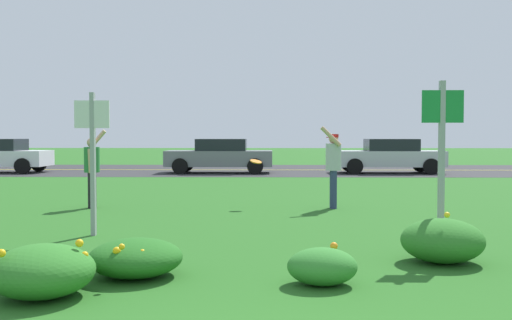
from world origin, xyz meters
TOP-DOWN VIEW (x-y plane):
  - ground_plane at (0.00, 12.56)m, footprint 120.00×120.00m
  - highway_strip at (0.00, 25.12)m, footprint 120.00×9.63m
  - highway_center_stripe at (0.00, 25.12)m, footprint 120.00×0.16m
  - daylily_clump_front_left at (2.17, 4.76)m, footprint 1.05×1.00m
  - daylily_clump_near_camera at (-1.55, 3.92)m, footprint 1.08×1.11m
  - daylily_clump_mid_left at (0.55, 3.56)m, footprint 0.76×0.68m
  - daylily_clump_mid_right at (-2.28, 3.00)m, footprint 1.04×1.08m
  - sign_post_near_path at (-2.85, 6.74)m, footprint 0.56×0.10m
  - sign_post_by_roadside at (2.33, 5.39)m, footprint 0.56×0.10m
  - person_thrower_green_shirt at (-3.94, 10.43)m, footprint 0.44×0.49m
  - person_catcher_red_cap_gray_shirt at (1.39, 10.48)m, footprint 0.48×0.49m
  - frisbee_orange at (-0.32, 10.61)m, footprint 0.27×0.26m
  - car_silver_center_left at (5.05, 22.95)m, footprint 4.50×2.00m
  - car_gray_center_right at (-2.13, 22.95)m, footprint 4.50×2.00m

SIDE VIEW (x-z plane):
  - ground_plane at x=0.00m, z-range 0.00..0.00m
  - highway_strip at x=0.00m, z-range 0.00..0.01m
  - highway_center_stripe at x=0.00m, z-range 0.01..0.01m
  - daylily_clump_mid_left at x=0.55m, z-range 0.00..0.41m
  - daylily_clump_near_camera at x=-1.55m, z-range -0.02..0.45m
  - daylily_clump_mid_right at x=-2.28m, z-range -0.02..0.55m
  - daylily_clump_front_left at x=2.17m, z-range -0.02..0.58m
  - car_silver_center_left at x=5.05m, z-range 0.01..1.46m
  - car_gray_center_right at x=-2.13m, z-range 0.01..1.46m
  - person_thrower_green_shirt at x=-3.94m, z-range 0.06..1.80m
  - person_catcher_red_cap_gray_shirt at x=1.39m, z-range 0.10..1.91m
  - frisbee_orange at x=-0.32m, z-range 0.96..1.09m
  - sign_post_near_path at x=-2.85m, z-range 0.25..2.55m
  - sign_post_by_roadside at x=2.33m, z-range 0.26..2.61m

